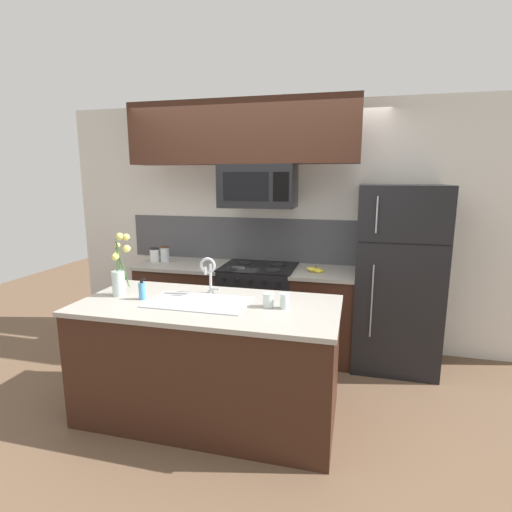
{
  "coord_description": "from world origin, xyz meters",
  "views": [
    {
      "loc": [
        0.97,
        -3.03,
        1.84
      ],
      "look_at": [
        0.13,
        0.27,
        1.16
      ],
      "focal_mm": 28.0,
      "sensor_mm": 36.0,
      "label": 1
    }
  ],
  "objects_px": {
    "refrigerator": "(397,278)",
    "storage_jar_medium": "(165,254)",
    "storage_jar_tall": "(155,255)",
    "flower_vase": "(119,275)",
    "banana_bunch": "(315,270)",
    "dish_soap_bottle": "(142,291)",
    "stove_range": "(258,309)",
    "spare_glass": "(284,301)",
    "sink_faucet": "(209,270)",
    "drinking_glass": "(268,300)",
    "microwave": "(258,186)"
  },
  "relations": [
    {
      "from": "stove_range",
      "to": "spare_glass",
      "type": "bearing_deg",
      "value": -68.11
    },
    {
      "from": "refrigerator",
      "to": "drinking_glass",
      "type": "distance_m",
      "value": 1.59
    },
    {
      "from": "storage_jar_tall",
      "to": "dish_soap_bottle",
      "type": "bearing_deg",
      "value": -65.58
    },
    {
      "from": "storage_jar_tall",
      "to": "refrigerator",
      "type": "bearing_deg",
      "value": 0.16
    },
    {
      "from": "microwave",
      "to": "storage_jar_tall",
      "type": "height_order",
      "value": "microwave"
    },
    {
      "from": "dish_soap_bottle",
      "to": "microwave",
      "type": "bearing_deg",
      "value": 64.35
    },
    {
      "from": "storage_jar_medium",
      "to": "drinking_glass",
      "type": "height_order",
      "value": "storage_jar_medium"
    },
    {
      "from": "banana_bunch",
      "to": "spare_glass",
      "type": "relative_size",
      "value": 1.73
    },
    {
      "from": "storage_jar_tall",
      "to": "banana_bunch",
      "type": "bearing_deg",
      "value": -2.37
    },
    {
      "from": "stove_range",
      "to": "microwave",
      "type": "height_order",
      "value": "microwave"
    },
    {
      "from": "storage_jar_tall",
      "to": "banana_bunch",
      "type": "xyz_separation_m",
      "value": [
        1.79,
        -0.07,
        -0.05
      ]
    },
    {
      "from": "banana_bunch",
      "to": "refrigerator",
      "type": "bearing_deg",
      "value": 6.03
    },
    {
      "from": "microwave",
      "to": "storage_jar_medium",
      "type": "height_order",
      "value": "microwave"
    },
    {
      "from": "refrigerator",
      "to": "storage_jar_tall",
      "type": "height_order",
      "value": "refrigerator"
    },
    {
      "from": "storage_jar_tall",
      "to": "flower_vase",
      "type": "height_order",
      "value": "flower_vase"
    },
    {
      "from": "microwave",
      "to": "dish_soap_bottle",
      "type": "bearing_deg",
      "value": -115.65
    },
    {
      "from": "microwave",
      "to": "spare_glass",
      "type": "height_order",
      "value": "microwave"
    },
    {
      "from": "stove_range",
      "to": "drinking_glass",
      "type": "height_order",
      "value": "drinking_glass"
    },
    {
      "from": "dish_soap_bottle",
      "to": "flower_vase",
      "type": "bearing_deg",
      "value": 166.97
    },
    {
      "from": "microwave",
      "to": "drinking_glass",
      "type": "relative_size",
      "value": 7.21
    },
    {
      "from": "stove_range",
      "to": "flower_vase",
      "type": "height_order",
      "value": "flower_vase"
    },
    {
      "from": "storage_jar_medium",
      "to": "dish_soap_bottle",
      "type": "height_order",
      "value": "storage_jar_medium"
    },
    {
      "from": "storage_jar_tall",
      "to": "sink_faucet",
      "type": "xyz_separation_m",
      "value": [
        1.04,
        -1.04,
        0.12
      ]
    },
    {
      "from": "spare_glass",
      "to": "refrigerator",
      "type": "bearing_deg",
      "value": 54.93
    },
    {
      "from": "drinking_glass",
      "to": "microwave",
      "type": "bearing_deg",
      "value": 107.31
    },
    {
      "from": "storage_jar_tall",
      "to": "spare_glass",
      "type": "bearing_deg",
      "value": -36.3
    },
    {
      "from": "dish_soap_bottle",
      "to": "drinking_glass",
      "type": "bearing_deg",
      "value": 3.45
    },
    {
      "from": "banana_bunch",
      "to": "spare_glass",
      "type": "xyz_separation_m",
      "value": [
        -0.1,
        -1.16,
        0.03
      ]
    },
    {
      "from": "storage_jar_tall",
      "to": "flower_vase",
      "type": "bearing_deg",
      "value": -73.63
    },
    {
      "from": "spare_glass",
      "to": "banana_bunch",
      "type": "bearing_deg",
      "value": 84.95
    },
    {
      "from": "banana_bunch",
      "to": "drinking_glass",
      "type": "xyz_separation_m",
      "value": [
        -0.22,
        -1.16,
        0.03
      ]
    },
    {
      "from": "refrigerator",
      "to": "storage_jar_medium",
      "type": "height_order",
      "value": "refrigerator"
    },
    {
      "from": "dish_soap_bottle",
      "to": "storage_jar_medium",
      "type": "bearing_deg",
      "value": 109.74
    },
    {
      "from": "refrigerator",
      "to": "banana_bunch",
      "type": "xyz_separation_m",
      "value": [
        -0.77,
        -0.08,
        0.05
      ]
    },
    {
      "from": "sink_faucet",
      "to": "drinking_glass",
      "type": "height_order",
      "value": "sink_faucet"
    },
    {
      "from": "storage_jar_medium",
      "to": "flower_vase",
      "type": "height_order",
      "value": "flower_vase"
    },
    {
      "from": "storage_jar_tall",
      "to": "microwave",
      "type": "bearing_deg",
      "value": -1.61
    },
    {
      "from": "stove_range",
      "to": "sink_faucet",
      "type": "relative_size",
      "value": 3.04
    },
    {
      "from": "refrigerator",
      "to": "drinking_glass",
      "type": "height_order",
      "value": "refrigerator"
    },
    {
      "from": "stove_range",
      "to": "drinking_glass",
      "type": "bearing_deg",
      "value": -72.97
    },
    {
      "from": "stove_range",
      "to": "dish_soap_bottle",
      "type": "relative_size",
      "value": 5.64
    },
    {
      "from": "storage_jar_medium",
      "to": "dish_soap_bottle",
      "type": "relative_size",
      "value": 1.05
    },
    {
      "from": "storage_jar_tall",
      "to": "flower_vase",
      "type": "xyz_separation_m",
      "value": [
        0.37,
        -1.24,
        0.09
      ]
    },
    {
      "from": "refrigerator",
      "to": "banana_bunch",
      "type": "distance_m",
      "value": 0.78
    },
    {
      "from": "flower_vase",
      "to": "stove_range",
      "type": "bearing_deg",
      "value": 56.06
    },
    {
      "from": "banana_bunch",
      "to": "storage_jar_medium",
      "type": "bearing_deg",
      "value": 177.04
    },
    {
      "from": "stove_range",
      "to": "drinking_glass",
      "type": "relative_size",
      "value": 9.01
    },
    {
      "from": "stove_range",
      "to": "dish_soap_bottle",
      "type": "distance_m",
      "value": 1.51
    },
    {
      "from": "storage_jar_tall",
      "to": "dish_soap_bottle",
      "type": "distance_m",
      "value": 1.42
    },
    {
      "from": "stove_range",
      "to": "drinking_glass",
      "type": "distance_m",
      "value": 1.37
    }
  ]
}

